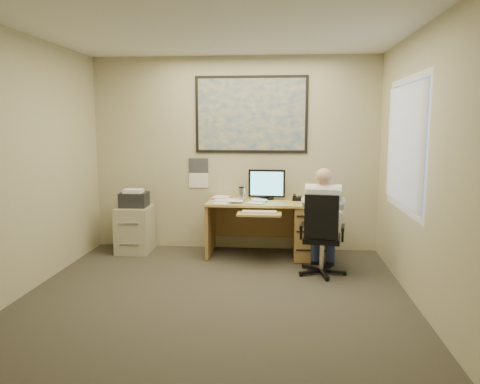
# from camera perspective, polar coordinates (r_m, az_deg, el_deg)

# --- Properties ---
(room_shell) EXTENTS (4.00, 4.50, 2.70)m
(room_shell) POSITION_cam_1_polar(r_m,az_deg,el_deg) (4.37, -3.66, 2.78)
(room_shell) COLOR #343028
(room_shell) RESTS_ON ground
(desk) EXTENTS (1.60, 0.97, 1.15)m
(desk) POSITION_cam_1_polar(r_m,az_deg,el_deg) (6.34, 6.36, -3.83)
(desk) COLOR tan
(desk) RESTS_ON ground
(world_map) EXTENTS (1.56, 0.03, 1.06)m
(world_map) POSITION_cam_1_polar(r_m,az_deg,el_deg) (6.55, 1.38, 9.42)
(world_map) COLOR #1E4C93
(world_map) RESTS_ON room_shell
(wall_calendar) EXTENTS (0.28, 0.01, 0.42)m
(wall_calendar) POSITION_cam_1_polar(r_m,az_deg,el_deg) (6.68, -5.08, 2.32)
(wall_calendar) COLOR white
(wall_calendar) RESTS_ON room_shell
(window_blinds) EXTENTS (0.06, 1.40, 1.30)m
(window_blinds) POSITION_cam_1_polar(r_m,az_deg,el_deg) (5.27, 19.53, 5.43)
(window_blinds) COLOR beige
(window_blinds) RESTS_ON room_shell
(filing_cabinet) EXTENTS (0.47, 0.56, 0.88)m
(filing_cabinet) POSITION_cam_1_polar(r_m,az_deg,el_deg) (6.70, -12.68, -3.92)
(filing_cabinet) COLOR #AFA98D
(filing_cabinet) RESTS_ON ground
(office_chair) EXTENTS (0.67, 0.67, 0.98)m
(office_chair) POSITION_cam_1_polar(r_m,az_deg,el_deg) (5.63, 10.04, -7.13)
(office_chair) COLOR black
(office_chair) RESTS_ON ground
(person) EXTENTS (0.62, 0.82, 1.26)m
(person) POSITION_cam_1_polar(r_m,az_deg,el_deg) (5.62, 10.00, -3.54)
(person) COLOR white
(person) RESTS_ON office_chair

